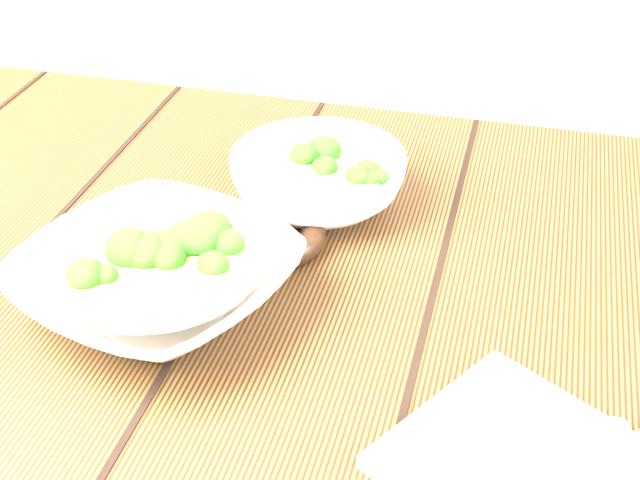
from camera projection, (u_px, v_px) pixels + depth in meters
table at (245, 377)px, 0.90m from camera, size 1.20×0.80×0.75m
soup_bowl_front at (156, 278)px, 0.79m from camera, size 0.30×0.30×0.07m
soup_bowl_back at (318, 178)px, 0.94m from camera, size 0.22×0.22×0.07m
trivet at (274, 235)px, 0.88m from camera, size 0.13×0.13×0.03m
napkin at (539, 477)px, 0.64m from camera, size 0.26×0.25×0.01m
spoon_left at (569, 448)px, 0.65m from camera, size 0.14×0.12×0.01m
spoon_right at (628, 446)px, 0.65m from camera, size 0.14×0.12×0.01m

